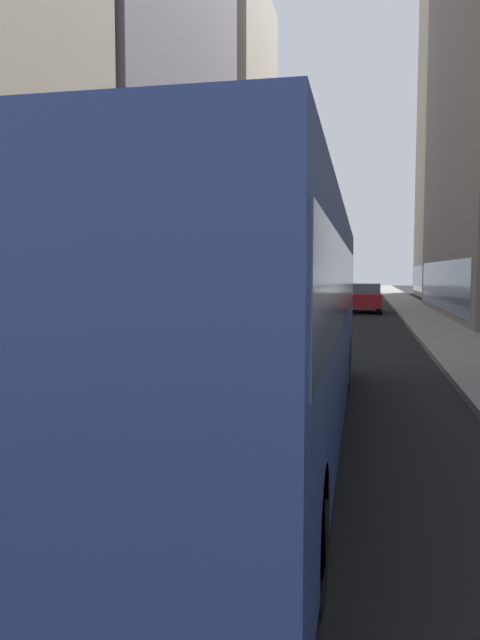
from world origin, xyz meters
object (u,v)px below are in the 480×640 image
(transit_bus, at_px, (252,309))
(car_red_coupe, at_px, (364,298))
(car_blue_hatchback, at_px, (341,292))
(box_truck, at_px, (274,285))
(car_grey_wagon, at_px, (307,292))

(transit_bus, height_order, car_red_coupe, transit_bus)
(car_blue_hatchback, distance_m, car_red_coupe, 8.90)
(transit_bus, bearing_deg, box_truck, 97.45)
(car_red_coupe, bearing_deg, box_truck, -117.14)
(car_blue_hatchback, bearing_deg, transit_bus, -90.00)
(car_grey_wagon, bearing_deg, car_blue_hatchback, 1.17)
(car_blue_hatchback, height_order, box_truck, box_truck)
(box_truck, bearing_deg, car_blue_hatchback, 81.75)
(car_red_coupe, relative_size, car_grey_wagon, 0.94)
(car_red_coupe, bearing_deg, car_grey_wagon, 114.67)
(transit_bus, relative_size, car_red_coupe, 2.76)
(car_red_coupe, bearing_deg, car_blue_hatchback, 100.35)
(car_blue_hatchback, relative_size, car_red_coupe, 0.94)
(car_blue_hatchback, distance_m, car_grey_wagon, 2.40)
(car_blue_hatchback, relative_size, car_grey_wagon, 0.89)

